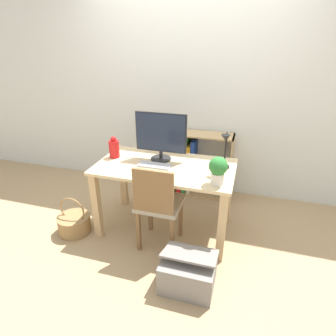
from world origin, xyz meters
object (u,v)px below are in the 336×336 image
object	(u,v)px
monitor	(161,135)
storage_box	(188,271)
potted_plant	(218,169)
bookshelf	(188,164)
chair	(158,203)
keyboard	(155,165)
desk_lamp	(225,148)
basket	(74,223)
vase	(114,148)

from	to	relation	value
monitor	storage_box	bearing A→B (deg)	-59.24
potted_plant	bookshelf	bearing A→B (deg)	114.01
chair	keyboard	bearing A→B (deg)	120.97
monitor	desk_lamp	world-z (taller)	monitor
monitor	basket	world-z (taller)	monitor
chair	storage_box	distance (m)	0.64
desk_lamp	chair	world-z (taller)	desk_lamp
keyboard	bookshelf	distance (m)	0.96
chair	bookshelf	bearing A→B (deg)	95.13
vase	storage_box	world-z (taller)	vase
monitor	desk_lamp	distance (m)	0.64
keyboard	basket	bearing A→B (deg)	-159.78
potted_plant	basket	distance (m)	1.61
bookshelf	storage_box	bearing A→B (deg)	-77.02
desk_lamp	potted_plant	xyz separation A→B (m)	(-0.02, -0.29, -0.08)
keyboard	chair	world-z (taller)	chair
bookshelf	basket	world-z (taller)	bookshelf
keyboard	potted_plant	xyz separation A→B (m)	(0.62, -0.19, 0.13)
desk_lamp	basket	xyz separation A→B (m)	(-1.44, -0.39, -0.84)
vase	storage_box	xyz separation A→B (m)	(0.96, -0.74, -0.69)
chair	bookshelf	xyz separation A→B (m)	(0.03, 1.13, -0.10)
vase	bookshelf	xyz separation A→B (m)	(0.61, 0.78, -0.44)
vase	potted_plant	xyz separation A→B (m)	(1.09, -0.29, 0.04)
keyboard	storage_box	size ratio (longest dim) A/B	0.72
keyboard	desk_lamp	size ratio (longest dim) A/B	0.88
keyboard	vase	size ratio (longest dim) A/B	1.40
desk_lamp	vase	bearing A→B (deg)	179.91
storage_box	bookshelf	bearing A→B (deg)	102.98
potted_plant	storage_box	bearing A→B (deg)	-106.13
keyboard	potted_plant	world-z (taller)	potted_plant
vase	basket	distance (m)	0.89
monitor	vase	xyz separation A→B (m)	(-0.48, -0.08, -0.16)
desk_lamp	potted_plant	size ratio (longest dim) A/B	1.45
chair	monitor	bearing A→B (deg)	110.42
bookshelf	basket	bearing A→B (deg)	-128.71
basket	storage_box	size ratio (longest dim) A/B	0.94
chair	storage_box	bearing A→B (deg)	-38.74
vase	storage_box	bearing A→B (deg)	-37.46
desk_lamp	monitor	bearing A→B (deg)	172.93
monitor	bookshelf	distance (m)	0.94
vase	potted_plant	size ratio (longest dim) A/B	0.91
keyboard	bookshelf	bearing A→B (deg)	80.66
vase	desk_lamp	bearing A→B (deg)	-0.09
monitor	desk_lamp	xyz separation A→B (m)	(0.63, -0.08, -0.04)
bookshelf	monitor	bearing A→B (deg)	-100.87
vase	desk_lamp	distance (m)	1.12
vase	potted_plant	bearing A→B (deg)	-15.06
keyboard	chair	xyz separation A→B (m)	(0.12, -0.26, -0.25)
bookshelf	potted_plant	bearing A→B (deg)	-65.99
monitor	bookshelf	bearing A→B (deg)	79.13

